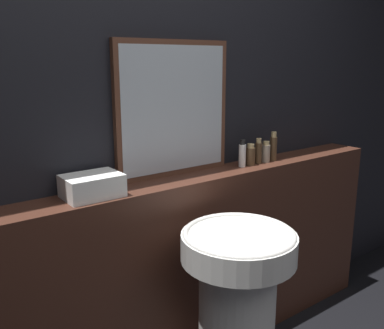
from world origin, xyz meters
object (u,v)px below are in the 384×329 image
at_px(towel_stack, 92,186).
at_px(lotion_bottle, 258,152).
at_px(mirror, 174,109).
at_px(shampoo_bottle, 242,154).
at_px(conditioner_bottle, 250,155).
at_px(hand_soap_bottle, 273,147).
at_px(body_wash_bottle, 266,152).
at_px(pedestal_sink, 237,313).

height_order(towel_stack, lotion_bottle, lotion_bottle).
bearing_deg(mirror, shampoo_bottle, -13.31).
height_order(mirror, shampoo_bottle, mirror).
xyz_separation_m(conditioner_bottle, hand_soap_bottle, (0.18, 0.00, 0.02)).
height_order(mirror, hand_soap_bottle, mirror).
relative_size(shampoo_bottle, conditioner_bottle, 1.25).
bearing_deg(body_wash_bottle, hand_soap_bottle, 0.00).
bearing_deg(conditioner_bottle, towel_stack, 180.00).
xyz_separation_m(conditioner_bottle, body_wash_bottle, (0.12, -0.00, 0.00)).
relative_size(mirror, shampoo_bottle, 4.44).
bearing_deg(conditioner_bottle, lotion_bottle, 0.00).
bearing_deg(towel_stack, lotion_bottle, 0.00).
xyz_separation_m(lotion_bottle, hand_soap_bottle, (0.12, 0.00, 0.01)).
distance_m(shampoo_bottle, body_wash_bottle, 0.18).
relative_size(lotion_bottle, hand_soap_bottle, 0.86).
xyz_separation_m(pedestal_sink, lotion_bottle, (0.53, 0.42, 0.56)).
height_order(pedestal_sink, body_wash_bottle, body_wash_bottle).
relative_size(pedestal_sink, towel_stack, 3.69).
bearing_deg(mirror, conditioner_bottle, -11.52).
bearing_deg(hand_soap_bottle, towel_stack, 180.00).
xyz_separation_m(pedestal_sink, towel_stack, (-0.43, 0.42, 0.54)).
distance_m(shampoo_bottle, lotion_bottle, 0.12).
distance_m(towel_stack, hand_soap_bottle, 1.08).
height_order(pedestal_sink, hand_soap_bottle, hand_soap_bottle).
height_order(lotion_bottle, body_wash_bottle, lotion_bottle).
xyz_separation_m(body_wash_bottle, hand_soap_bottle, (0.06, 0.00, 0.02)).
bearing_deg(pedestal_sink, lotion_bottle, 38.60).
bearing_deg(hand_soap_bottle, pedestal_sink, -146.81).
relative_size(towel_stack, lotion_bottle, 1.67).
distance_m(mirror, conditioner_bottle, 0.52).
bearing_deg(shampoo_bottle, hand_soap_bottle, 0.00).
bearing_deg(towel_stack, body_wash_bottle, -0.00).
height_order(shampoo_bottle, hand_soap_bottle, hand_soap_bottle).
xyz_separation_m(pedestal_sink, mirror, (0.04, 0.51, 0.81)).
height_order(conditioner_bottle, body_wash_bottle, same).
distance_m(mirror, towel_stack, 0.55).
xyz_separation_m(towel_stack, body_wash_bottle, (1.02, -0.00, 0.01)).
relative_size(towel_stack, body_wash_bottle, 1.99).
distance_m(lotion_bottle, body_wash_bottle, 0.06).
distance_m(mirror, hand_soap_bottle, 0.66).
bearing_deg(lotion_bottle, body_wash_bottle, -0.00).
bearing_deg(pedestal_sink, hand_soap_bottle, 33.19).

